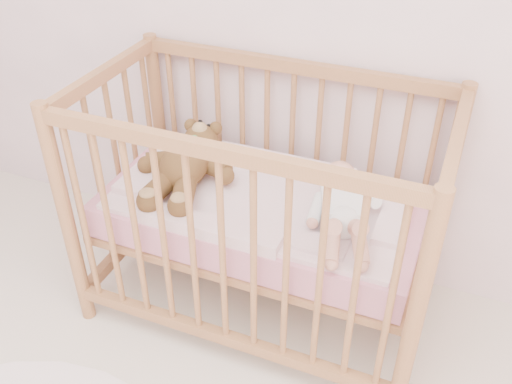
% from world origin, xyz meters
% --- Properties ---
extents(crib, '(1.36, 0.76, 1.00)m').
position_xyz_m(crib, '(-0.04, 1.60, 0.50)').
color(crib, '#AC7049').
rests_on(crib, floor).
extents(mattress, '(1.22, 0.62, 0.13)m').
position_xyz_m(mattress, '(-0.04, 1.60, 0.49)').
color(mattress, pink).
rests_on(mattress, crib).
extents(blanket, '(1.10, 0.58, 0.06)m').
position_xyz_m(blanket, '(-0.04, 1.60, 0.56)').
color(blanket, pink).
rests_on(blanket, mattress).
extents(baby, '(0.44, 0.63, 0.14)m').
position_xyz_m(baby, '(0.28, 1.58, 0.64)').
color(baby, white).
rests_on(baby, blanket).
extents(teddy_bear, '(0.50, 0.64, 0.16)m').
position_xyz_m(teddy_bear, '(-0.36, 1.58, 0.65)').
color(teddy_bear, brown).
rests_on(teddy_bear, blanket).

